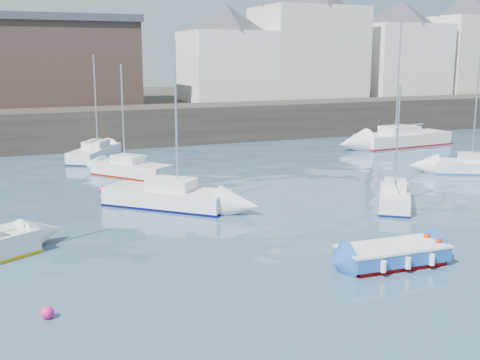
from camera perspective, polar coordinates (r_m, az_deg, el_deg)
name	(u,v)px	position (r m, az deg, el deg)	size (l,w,h in m)	color
water	(405,312)	(17.89, 15.39, -12.00)	(220.00, 220.00, 0.00)	#2D4760
quay_wall	(129,126)	(49.17, -10.47, 5.04)	(90.00, 5.00, 3.00)	#28231E
land_strip	(92,109)	(66.79, -13.84, 6.53)	(90.00, 32.00, 2.80)	#28231E
bldg_east_a	(308,38)	(62.63, 6.43, 13.26)	(13.36, 13.36, 11.80)	beige
bldg_east_b	(400,48)	(68.23, 14.90, 12.02)	(11.88, 11.88, 9.95)	white
bldg_east_c	(465,44)	(74.04, 20.59, 12.02)	(11.14, 11.14, 10.95)	beige
bldg_east_d	(227,52)	(58.30, -1.28, 12.02)	(11.14, 11.14, 8.95)	white
warehouse	(38,61)	(55.91, -18.61, 10.67)	(16.40, 10.40, 7.60)	#3D2D26
blue_dinghy	(392,254)	(21.39, 14.24, -6.82)	(3.83, 2.05, 0.72)	#870000
sailboat_b	(167,197)	(28.68, -6.92, -1.59)	(5.69, 5.60, 7.78)	white
sailboat_c	(394,197)	(29.62, 14.43, -1.59)	(3.70, 4.30, 5.70)	white
sailboat_d	(480,166)	(39.58, 21.81, 1.24)	(5.80, 4.33, 7.19)	white
sailboat_f	(131,169)	(36.26, -10.31, 1.04)	(4.31, 5.03, 6.58)	white
sailboat_g	(402,139)	(49.62, 15.14, 3.81)	(8.25, 3.26, 10.20)	white
sailboat_h	(95,153)	(42.80, -13.59, 2.53)	(4.50, 5.62, 7.14)	white
buoy_near	(48,318)	(17.73, -17.78, -12.37)	(0.37, 0.37, 0.37)	#E51A6F
buoy_mid	(371,251)	(22.81, 12.29, -6.61)	(0.40, 0.40, 0.40)	#E51A6F
buoy_far	(102,192)	(32.53, -12.97, -1.13)	(0.37, 0.37, 0.37)	#E51A6F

